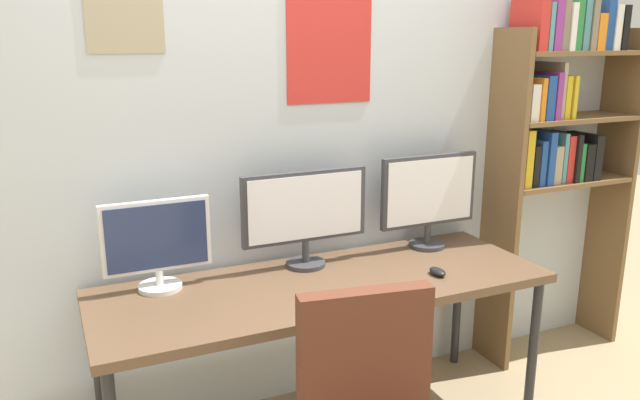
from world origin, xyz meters
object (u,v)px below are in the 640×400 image
at_px(monitor_center, 305,212).
at_px(monitor_right, 429,196).
at_px(bookshelf, 558,123).
at_px(computer_mouse, 438,272).
at_px(desk, 325,293).
at_px(monitor_left, 157,243).
at_px(keyboard_main, 349,299).

relative_size(monitor_center, monitor_right, 1.13).
xyz_separation_m(bookshelf, monitor_right, (-0.81, -0.02, -0.31)).
distance_m(monitor_right, computer_mouse, 0.46).
relative_size(monitor_right, computer_mouse, 5.45).
height_order(monitor_center, monitor_right, monitor_right).
bearing_deg(desk, bookshelf, 8.89).
bearing_deg(monitor_center, desk, -90.00).
relative_size(monitor_left, monitor_center, 0.74).
distance_m(bookshelf, monitor_center, 1.50).
bearing_deg(monitor_left, monitor_center, 0.01).
relative_size(monitor_left, computer_mouse, 4.59).
bearing_deg(monitor_right, monitor_center, 180.00).
xyz_separation_m(bookshelf, monitor_center, (-1.47, -0.02, -0.32)).
height_order(bookshelf, computer_mouse, bookshelf).
height_order(monitor_left, keyboard_main, monitor_left).
distance_m(bookshelf, computer_mouse, 1.19).
height_order(bookshelf, monitor_left, bookshelf).
bearing_deg(monitor_left, monitor_right, 0.00).
xyz_separation_m(desk, keyboard_main, (0.00, -0.23, 0.06)).
relative_size(bookshelf, monitor_center, 3.35).
distance_m(desk, monitor_right, 0.76).
bearing_deg(keyboard_main, computer_mouse, 11.15).
bearing_deg(monitor_left, keyboard_main, -33.92).
height_order(monitor_center, computer_mouse, monitor_center).
xyz_separation_m(desk, monitor_center, (0.00, 0.21, 0.31)).
distance_m(desk, monitor_center, 0.37).
bearing_deg(desk, computer_mouse, -15.54).
bearing_deg(computer_mouse, monitor_right, 63.40).
bearing_deg(bookshelf, computer_mouse, -159.71).
bearing_deg(keyboard_main, monitor_right, 33.92).
xyz_separation_m(bookshelf, monitor_left, (-2.13, -0.02, -0.37)).
xyz_separation_m(monitor_left, monitor_right, (1.32, 0.00, 0.06)).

